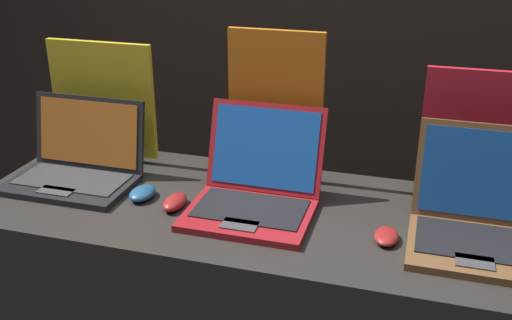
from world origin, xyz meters
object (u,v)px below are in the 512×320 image
Objects in this scene: promo_stand_front at (104,105)px; promo_stand_back at (478,141)px; mouse_middle at (175,202)px; laptop_back at (475,218)px; laptop_front at (77,164)px; laptop_middle at (255,188)px; mouse_back at (386,236)px; mouse_front at (142,193)px; promo_stand_middle at (275,111)px.

promo_stand_back is at bearing 1.40° from promo_stand_front.
mouse_middle is 0.28× the size of promo_stand_back.
laptop_back is 0.82× the size of promo_stand_back.
mouse_middle is at bearing -12.64° from laptop_front.
laptop_front is 0.23m from promo_stand_front.
promo_stand_front reaches higher than mouse_middle.
laptop_back is (1.18, -0.03, 0.01)m from laptop_front.
promo_stand_front is 0.64m from laptop_middle.
laptop_back is 3.30× the size of mouse_back.
mouse_front is at bearing -44.32° from promo_stand_front.
laptop_middle is 0.76× the size of promo_stand_middle.
promo_stand_middle is at bearing 90.00° from laptop_middle.
laptop_front is 0.81× the size of promo_stand_middle.
laptop_front is 0.98m from mouse_back.
mouse_front is at bearing -143.25° from promo_stand_middle.
laptop_back is (1.18, -0.22, -0.13)m from promo_stand_front.
mouse_back is at bearing -12.42° from laptop_middle.
laptop_middle is 0.60m from laptop_back.
laptop_middle is (0.34, 0.04, 0.05)m from mouse_front.
laptop_back is at bearing 1.22° from mouse_front.
promo_stand_back reaches higher than laptop_back.
laptop_back is at bearing -1.80° from laptop_middle.
promo_stand_front is at bearing 143.49° from mouse_middle.
promo_stand_front reaches higher than mouse_back.
promo_stand_back is at bearing 55.96° from mouse_back.
promo_stand_middle is 4.85× the size of mouse_back.
laptop_front is at bearing -161.27° from promo_stand_middle.
laptop_back reaches higher than laptop_middle.
mouse_front is 0.47m from promo_stand_middle.
promo_stand_front reaches higher than laptop_front.
mouse_middle reaches higher than mouse_back.
promo_stand_front is 1.13× the size of laptop_middle.
laptop_middle reaches higher than mouse_front.
promo_stand_front is at bearing -178.95° from promo_stand_middle.
laptop_back is (0.82, 0.05, 0.05)m from mouse_middle.
mouse_back is at bearing -5.86° from laptop_front.
mouse_back is 0.25× the size of promo_stand_back.
mouse_back is at bearing -3.59° from mouse_front.
promo_stand_front is at bearing 90.00° from laptop_front.
promo_stand_middle is (0.22, 0.28, 0.21)m from mouse_middle.
promo_stand_middle is (0.00, 0.22, 0.16)m from laptop_middle.
mouse_front is at bearing -173.53° from laptop_middle.
mouse_back is (0.72, -0.05, -0.00)m from mouse_front.
laptop_back is (0.60, -0.02, 0.00)m from laptop_middle.
laptop_front is at bearing -169.58° from promo_stand_back.
mouse_middle is 0.60m from mouse_back.
laptop_front is at bearing 167.71° from mouse_front.
promo_stand_middle reaches higher than laptop_middle.
laptop_middle reaches higher than mouse_middle.
mouse_back is (0.97, -0.29, -0.18)m from promo_stand_front.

